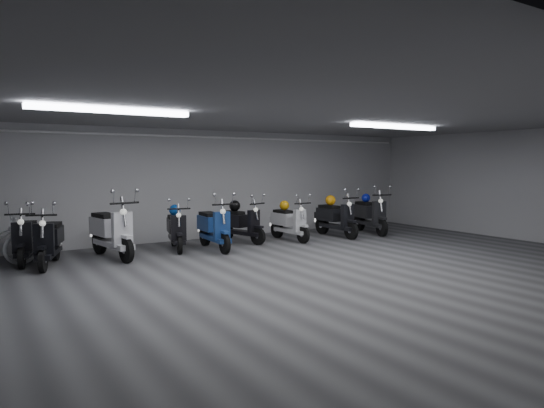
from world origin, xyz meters
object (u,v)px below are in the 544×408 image
scooter_3 (176,223)px  helmet_0 (330,200)px  scooter_8 (336,212)px  helmet_2 (235,206)px  scooter_2 (112,223)px  scooter_6 (290,217)px  helmet_3 (175,210)px  helmet_1 (284,205)px  helmet_4 (366,198)px  scooter_4 (214,221)px  scooter_9 (370,209)px  scooter_1 (49,233)px  scooter_5 (241,218)px  scooter_0 (25,231)px

scooter_3 → helmet_0: bearing=12.8°
scooter_8 → helmet_2: scooter_8 is taller
scooter_2 → scooter_6: 4.40m
helmet_0 → helmet_3: helmet_0 is taller
helmet_0 → helmet_1: helmet_0 is taller
scooter_2 → helmet_3: size_ratio=7.57×
helmet_3 → helmet_4: 5.54m
scooter_4 → helmet_1: size_ratio=7.16×
helmet_0 → helmet_1: 1.42m
scooter_9 → helmet_4: 0.39m
helmet_1 → helmet_4: 2.67m
scooter_9 → helmet_4: size_ratio=7.66×
helmet_3 → helmet_4: helmet_4 is taller
scooter_1 → scooter_3: size_ratio=1.05×
scooter_3 → scooter_5: 1.74m
scooter_3 → scooter_6: size_ratio=1.00×
scooter_0 → helmet_1: 5.94m
scooter_3 → scooter_0: bearing=-168.7°
scooter_1 → scooter_2: scooter_2 is taller
scooter_4 → helmet_0: (3.60, 0.32, 0.29)m
scooter_0 → scooter_1: 0.63m
scooter_6 → helmet_1: 0.35m
helmet_1 → scooter_9: bearing=-8.5°
scooter_3 → helmet_2: size_ratio=5.91×
scooter_2 → scooter_1: bearing=178.0°
scooter_4 → helmet_2: 1.23m
scooter_1 → helmet_4: size_ratio=7.07×
scooter_2 → scooter_4: scooter_2 is taller
scooter_3 → scooter_4: bearing=-16.1°
scooter_1 → scooter_5: 4.43m
scooter_2 → scooter_5: size_ratio=1.19×
scooter_2 → helmet_2: scooter_2 is taller
scooter_2 → helmet_4: scooter_2 is taller
scooter_6 → helmet_2: bearing=152.8°
helmet_1 → helmet_2: size_ratio=0.90×
scooter_3 → helmet_1: scooter_3 is taller
scooter_4 → helmet_2: (0.93, 0.77, 0.24)m
scooter_0 → helmet_1: size_ratio=6.80×
scooter_1 → scooter_9: size_ratio=0.92×
scooter_5 → helmet_4: size_ratio=6.81×
helmet_4 → scooter_5: bearing=176.1°
scooter_6 → helmet_2: (-1.26, 0.57, 0.29)m
scooter_8 → scooter_9: size_ratio=0.96×
scooter_8 → helmet_1: (-1.42, 0.36, 0.21)m
scooter_8 → helmet_0: bearing=90.0°
scooter_4 → helmet_0: size_ratio=6.47×
scooter_9 → helmet_3: size_ratio=7.17×
helmet_0 → helmet_4: 1.25m
scooter_8 → helmet_3: 4.32m
scooter_9 → scooter_4: bearing=-165.8°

